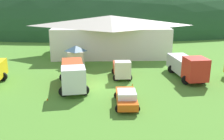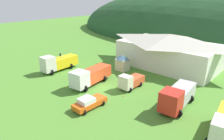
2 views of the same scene
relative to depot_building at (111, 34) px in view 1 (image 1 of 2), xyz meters
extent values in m
plane|color=#4C842D|center=(-2.07, -17.63, -3.60)|extent=(200.00, 200.00, 0.00)
ellipsoid|color=#234C28|center=(-2.07, 41.28, -3.60)|extent=(128.25, 60.00, 36.47)
cube|color=white|center=(0.00, 0.00, -1.01)|extent=(19.93, 11.69, 5.18)
pyramid|color=#B7B2A3|center=(0.00, 0.00, 2.48)|extent=(21.52, 12.62, 1.81)
cube|color=beige|center=(-5.50, -8.80, -2.41)|extent=(2.35, 2.07, 2.39)
pyramid|color=#42667F|center=(-5.50, -8.80, -0.79)|extent=(2.54, 2.24, 0.84)
cylinder|color=black|center=(-14.16, -15.38, -3.05)|extent=(1.10, 0.30, 1.10)
cube|color=white|center=(-4.58, -20.71, -1.75)|extent=(2.83, 2.76, 2.61)
cube|color=black|center=(-4.56, -20.83, -1.17)|extent=(1.61, 2.11, 0.84)
cube|color=#E04C23|center=(-5.17, -16.56, -2.05)|extent=(3.32, 6.24, 2.01)
cylinder|color=black|center=(-3.48, -20.55, -3.05)|extent=(1.10, 0.30, 1.10)
cylinder|color=black|center=(-5.68, -20.86, -3.05)|extent=(1.10, 0.30, 1.10)
cylinder|color=black|center=(-4.19, -15.52, -3.05)|extent=(1.10, 0.30, 1.10)
cylinder|color=black|center=(-6.39, -15.83, -3.05)|extent=(1.10, 0.30, 1.10)
cube|color=beige|center=(1.05, -15.85, -2.14)|extent=(2.03, 1.55, 2.14)
cube|color=black|center=(1.05, -15.93, -1.66)|extent=(1.10, 1.23, 0.68)
cube|color=#DB512D|center=(0.99, -13.42, -2.57)|extent=(2.07, 3.41, 1.27)
cylinder|color=black|center=(1.89, -15.84, -3.20)|extent=(0.80, 0.30, 0.80)
cylinder|color=black|center=(0.20, -15.87, -3.20)|extent=(0.80, 0.30, 0.80)
cylinder|color=black|center=(1.83, -12.89, -3.20)|extent=(0.80, 0.30, 0.80)
cylinder|color=black|center=(0.14, -12.93, -3.20)|extent=(0.80, 0.30, 0.80)
cube|color=red|center=(9.75, -17.42, -1.69)|extent=(2.74, 2.87, 2.73)
cube|color=black|center=(9.76, -17.55, -1.09)|extent=(1.54, 2.23, 0.87)
cube|color=#B2B2B7|center=(9.33, -13.40, -2.11)|extent=(3.03, 5.68, 1.89)
cylinder|color=black|center=(10.83, -17.31, -3.05)|extent=(1.10, 0.30, 1.10)
cylinder|color=black|center=(8.66, -17.54, -3.05)|extent=(1.10, 0.30, 1.10)
cylinder|color=black|center=(10.33, -12.47, -3.05)|extent=(1.10, 0.30, 1.10)
cylinder|color=black|center=(8.16, -12.70, -3.05)|extent=(1.10, 0.30, 1.10)
cube|color=#E45816|center=(0.85, -23.35, -2.91)|extent=(1.98, 4.94, 0.70)
cube|color=silver|center=(0.84, -23.94, -2.25)|extent=(1.79, 1.99, 0.62)
cylinder|color=black|center=(1.66, -25.03, -3.26)|extent=(0.68, 0.24, 0.68)
cylinder|color=black|center=(-0.01, -25.01, -3.26)|extent=(0.68, 0.24, 0.68)
cylinder|color=black|center=(1.70, -21.69, -3.26)|extent=(0.68, 0.24, 0.68)
cylinder|color=black|center=(0.03, -21.67, -3.26)|extent=(0.68, 0.24, 0.68)
cone|color=orange|center=(-7.24, -21.96, -3.60)|extent=(0.36, 0.36, 0.57)
cone|color=orange|center=(2.13, -17.65, -3.60)|extent=(0.36, 0.36, 0.47)
camera|label=1|loc=(-1.39, -47.02, 6.94)|focal=41.43mm
camera|label=2|loc=(19.90, -39.55, 11.03)|focal=32.89mm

